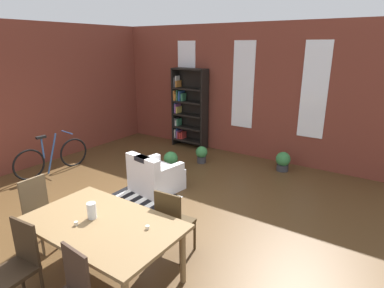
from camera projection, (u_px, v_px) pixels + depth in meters
The scene contains 19 objects.
ground_plane at pixel (117, 229), 4.85m from camera, with size 10.99×10.99×0.00m, color #53391E.
back_wall_brick at pixel (244, 91), 7.76m from camera, with size 8.10×0.12×3.17m, color brown.
window_pane_0 at pixel (187, 81), 8.55m from camera, with size 0.55×0.02×2.06m, color white.
window_pane_1 at pixel (243, 85), 7.66m from camera, with size 0.55×0.02×2.06m, color white.
window_pane_2 at pixel (314, 91), 6.77m from camera, with size 0.55×0.02×2.06m, color white.
dining_table at pixel (103, 228), 3.65m from camera, with size 1.81×1.10×0.75m.
vase_on_table at pixel (92, 211), 3.68m from camera, with size 0.10×0.10×0.19m, color silver.
tealight_candle_0 at pixel (148, 227), 3.49m from camera, with size 0.04×0.04×0.04m, color silver.
tealight_candle_1 at pixel (76, 224), 3.56m from camera, with size 0.04×0.04×0.04m, color silver.
dining_chair_head_left at pixel (40, 209), 4.38m from camera, with size 0.41×0.41×0.95m.
dining_chair_far_right at pixel (173, 221), 4.09m from camera, with size 0.43×0.43×0.95m.
dining_chair_near_left at pixel (18, 263), 3.30m from camera, with size 0.43×0.43×0.95m.
bookshelf_tall at pixel (188, 109), 8.51m from camera, with size 0.97×0.33×2.10m.
armchair_white at pixel (155, 176), 6.06m from camera, with size 0.91×0.91×0.75m.
bicycle_second at pixel (52, 157), 6.92m from camera, with size 0.44×1.67×0.88m.
potted_plant_by_shelf at pixel (171, 161), 7.00m from camera, with size 0.31×0.31×0.45m.
potted_plant_corner at pixel (202, 154), 7.50m from camera, with size 0.27×0.27×0.40m.
potted_plant_window at pixel (283, 161), 7.02m from camera, with size 0.32×0.32×0.43m.
striped_rug at pixel (144, 197), 5.84m from camera, with size 1.18×0.85×0.01m.
Camera 1 is at (3.32, -2.88, 2.68)m, focal length 29.87 mm.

